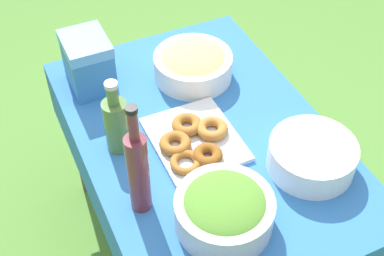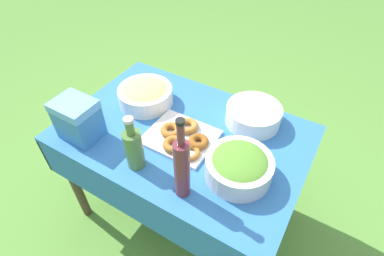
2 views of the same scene
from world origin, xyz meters
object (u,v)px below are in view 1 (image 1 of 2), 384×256
pasta_bowl (193,64)px  wine_bottle (138,171)px  olive_oil_bottle (116,123)px  salad_bowl (224,210)px  plate_stack (312,156)px  cooler_box (88,62)px  donut_platter (194,140)px

pasta_bowl → wine_bottle: wine_bottle is taller
olive_oil_bottle → wine_bottle: wine_bottle is taller
salad_bowl → plate_stack: size_ratio=1.04×
olive_oil_bottle → cooler_box: (-0.34, 0.01, -0.00)m
pasta_bowl → wine_bottle: (0.47, -0.38, 0.10)m
donut_platter → cooler_box: (-0.43, -0.21, 0.08)m
wine_bottle → cooler_box: size_ratio=1.95×
salad_bowl → pasta_bowl: (-0.63, 0.19, -0.00)m
donut_platter → cooler_box: bearing=-153.6°
salad_bowl → pasta_bowl: bearing=162.8°
donut_platter → wine_bottle: wine_bottle is taller
wine_bottle → donut_platter: bearing=122.8°
pasta_bowl → cooler_box: cooler_box is taller
plate_stack → cooler_box: size_ratio=1.35×
salad_bowl → cooler_box: cooler_box is taller
donut_platter → plate_stack: size_ratio=1.19×
pasta_bowl → cooler_box: (-0.11, -0.36, 0.04)m
salad_bowl → donut_platter: bearing=170.4°
salad_bowl → cooler_box: bearing=-167.8°
pasta_bowl → plate_stack: pasta_bowl is taller
olive_oil_bottle → cooler_box: 0.34m
olive_oil_bottle → cooler_box: bearing=178.2°
plate_stack → olive_oil_bottle: olive_oil_bottle is taller
donut_platter → plate_stack: 0.37m
plate_stack → wine_bottle: size_ratio=0.69×
pasta_bowl → olive_oil_bottle: size_ratio=1.07×
plate_stack → wine_bottle: (-0.08, -0.53, 0.11)m
pasta_bowl → donut_platter: 0.35m
salad_bowl → cooler_box: (-0.74, -0.16, 0.04)m
salad_bowl → olive_oil_bottle: 0.44m
plate_stack → donut_platter: bearing=-129.2°
plate_stack → pasta_bowl: bearing=-165.1°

